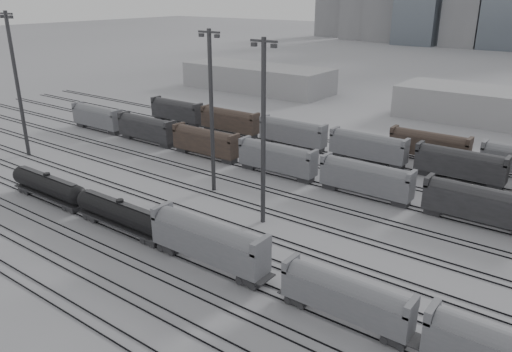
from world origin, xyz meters
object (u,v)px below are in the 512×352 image
Objects in this scene: light_mast_a at (17,82)px; light_mast_c at (263,130)px; tank_car_a at (48,186)px; hopper_car_a at (208,239)px; hopper_car_b at (346,296)px; tank_car_b at (121,213)px.

light_mast_c is (55.72, 3.01, -1.08)m from light_mast_a.
hopper_car_a is at bearing 0.00° from tank_car_a.
hopper_car_b is (51.06, -0.00, 0.44)m from tank_car_a.
hopper_car_a is at bearing 180.00° from hopper_car_b.
tank_car_a is 0.70× the size of light_mast_c.
light_mast_c is (13.83, 13.72, 10.99)m from tank_car_b.
light_mast_a reaches higher than light_mast_c.
light_mast_a is at bearing -176.90° from light_mast_c.
hopper_car_a is at bearing -10.51° from light_mast_a.
tank_car_a is at bearing 180.00° from hopper_car_a.
light_mast_a is at bearing 156.44° from tank_car_a.
tank_car_a is 51.06m from hopper_car_b.
hopper_car_b is at bearing -0.00° from tank_car_a.
light_mast_a reaches higher than hopper_car_a.
tank_car_b is 1.32× the size of hopper_car_b.
light_mast_c reaches higher than tank_car_b.
light_mast_a is (-57.72, 10.71, 11.07)m from hopper_car_a.
hopper_car_a is 17.90m from hopper_car_b.
hopper_car_a reaches higher than hopper_car_b.
tank_car_a is 35.78m from light_mast_c.
light_mast_a is at bearing 165.66° from tank_car_b.
hopper_car_b is (33.72, -0.00, 0.44)m from tank_car_b.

